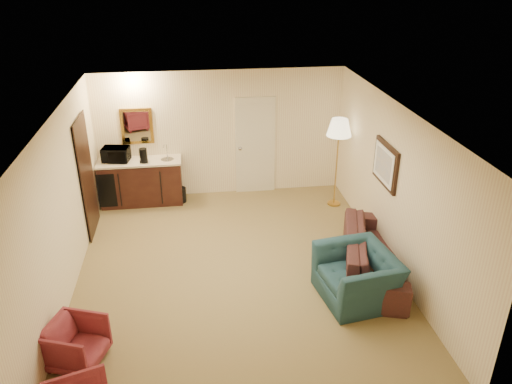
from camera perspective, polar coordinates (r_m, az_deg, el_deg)
ground at (r=8.12m, az=-2.19°, el=-9.01°), size 6.00×6.00×0.00m
room_walls at (r=7.99m, az=-3.65°, el=4.31°), size 5.02×6.01×2.61m
wetbar_cabinet at (r=10.31m, az=-12.96°, el=1.14°), size 1.64×0.58×0.92m
sofa at (r=8.09m, az=13.40°, el=-6.13°), size 1.30×2.39×0.90m
teal_armchair at (r=7.43m, az=11.55°, el=-8.58°), size 0.90×1.24×0.99m
rose_chair_near at (r=6.73m, az=-19.91°, el=-15.77°), size 0.77×0.79×0.65m
coffee_table at (r=7.83m, az=11.69°, el=-9.20°), size 0.81×0.63×0.42m
floor_lamp at (r=9.92m, az=9.21°, el=3.30°), size 0.50×0.50×1.81m
waste_bin at (r=10.32m, az=-8.65°, el=-0.33°), size 0.26×0.26×0.30m
microwave at (r=10.16m, az=-15.75°, el=4.34°), size 0.55×0.37×0.35m
coffee_maker at (r=9.98m, az=-12.75°, el=4.09°), size 0.19×0.19×0.28m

